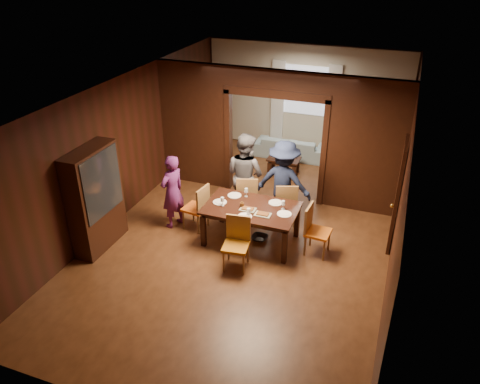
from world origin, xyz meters
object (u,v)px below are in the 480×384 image
at_px(dining_table, 251,224).
at_px(hutch, 95,199).
at_px(person_grey, 245,175).
at_px(chair_far_l, 247,195).
at_px(chair_far_r, 285,203).
at_px(chair_left, 195,207).
at_px(person_purple, 172,192).
at_px(chair_near, 236,245).
at_px(sofa, 291,147).
at_px(person_navy, 284,182).
at_px(chair_right, 318,231).
at_px(coffee_table, 284,165).

xyz_separation_m(dining_table, hutch, (-2.67, -1.11, 0.62)).
relative_size(person_grey, chair_far_l, 1.87).
xyz_separation_m(dining_table, chair_far_r, (0.45, 0.86, 0.10)).
height_order(chair_left, hutch, hutch).
xyz_separation_m(person_purple, dining_table, (1.67, -0.01, -0.40)).
xyz_separation_m(chair_far_l, chair_near, (0.42, -1.78, 0.00)).
distance_m(chair_near, hutch, 2.75).
relative_size(sofa, chair_left, 1.96).
distance_m(person_grey, chair_far_r, 1.03).
height_order(person_navy, hutch, hutch).
bearing_deg(hutch, person_grey, 43.83).
distance_m(sofa, chair_far_r, 3.47).
bearing_deg(person_grey, hutch, 66.07).
distance_m(person_purple, hutch, 1.51).
relative_size(chair_far_l, chair_near, 1.00).
relative_size(person_purple, hutch, 0.78).
height_order(chair_left, chair_near, same).
distance_m(person_navy, chair_right, 1.38).
relative_size(person_navy, chair_far_r, 1.83).
xyz_separation_m(person_navy, sofa, (-0.68, 3.26, -0.61)).
distance_m(chair_right, chair_near, 1.58).
bearing_deg(person_navy, person_purple, 29.07).
bearing_deg(chair_near, chair_far_l, 96.11).
xyz_separation_m(dining_table, chair_near, (0.02, -0.89, 0.10)).
relative_size(sofa, chair_near, 1.96).
xyz_separation_m(sofa, chair_far_l, (-0.08, -3.35, 0.21)).
xyz_separation_m(dining_table, coffee_table, (-0.22, 3.19, -0.18)).
xyz_separation_m(person_navy, dining_table, (-0.36, -0.98, -0.51)).
xyz_separation_m(sofa, coffee_table, (0.10, -1.05, -0.08)).
bearing_deg(person_navy, chair_far_l, 10.60).
height_order(person_grey, chair_far_l, person_grey).
bearing_deg(person_grey, sofa, -70.46).
height_order(person_grey, sofa, person_grey).
xyz_separation_m(person_grey, hutch, (-2.19, -2.10, 0.09)).
bearing_deg(sofa, person_navy, 101.63).
bearing_deg(person_navy, sofa, -74.72).
xyz_separation_m(person_purple, sofa, (1.35, 4.23, -0.50)).
xyz_separation_m(coffee_table, chair_near, (0.24, -4.08, 0.28)).
relative_size(person_grey, chair_left, 1.87).
bearing_deg(chair_left, chair_far_l, 143.19).
relative_size(dining_table, hutch, 0.88).
xyz_separation_m(chair_far_r, chair_near, (-0.43, -1.75, 0.00)).
relative_size(person_purple, chair_far_l, 1.60).
xyz_separation_m(person_purple, person_grey, (1.20, 0.99, 0.13)).
relative_size(person_navy, hutch, 0.89).
relative_size(person_grey, chair_right, 1.87).
bearing_deg(chair_left, person_navy, 128.34).
bearing_deg(chair_far_r, person_navy, -72.14).
bearing_deg(coffee_table, chair_right, -64.19).
distance_m(person_purple, chair_right, 2.98).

